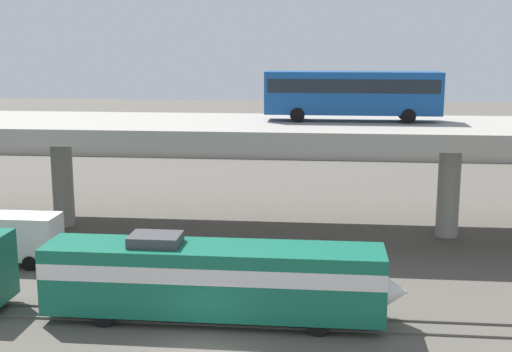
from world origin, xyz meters
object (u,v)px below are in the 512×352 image
parked_car_1 (283,133)px  parked_car_3 (447,138)px  service_truck_west (6,237)px  transit_bus_on_overpass (353,91)px  parked_car_5 (244,138)px  train_locomotive (230,277)px  parked_car_2 (350,140)px  parked_car_4 (353,135)px  parked_car_0 (97,132)px

parked_car_1 → parked_car_3: bearing=-5.6°
service_truck_west → transit_bus_on_overpass: bearing=-154.2°
parked_car_5 → parked_car_3: bearing=6.5°
train_locomotive → transit_bus_on_overpass: size_ratio=1.43×
parked_car_2 → transit_bus_on_overpass: bearing=-91.9°
parked_car_1 → parked_car_4: bearing=-2.9°
parked_car_4 → parked_car_1: bearing=177.1°
service_truck_west → parked_car_3: 55.54m
train_locomotive → parked_car_0: size_ratio=3.88×
parked_car_1 → parked_car_5: size_ratio=0.90×
train_locomotive → parked_car_2: size_ratio=4.21×
parked_car_4 → train_locomotive: bearing=-98.3°
train_locomotive → parked_car_3: train_locomotive is taller
transit_bus_on_overpass → parked_car_0: bearing=131.0°
train_locomotive → parked_car_0: 57.51m
parked_car_1 → parked_car_4: 8.71m
train_locomotive → parked_car_3: 54.90m
parked_car_2 → service_truck_west: bearing=-117.7°
service_truck_west → parked_car_1: service_truck_west is taller
transit_bus_on_overpass → parked_car_5: 34.58m
service_truck_west → parked_car_0: (-9.71, 45.01, 0.36)m
service_truck_west → parked_car_5: service_truck_west is taller
transit_bus_on_overpass → parked_car_2: 32.34m
parked_car_0 → parked_car_1: same height
parked_car_3 → parked_car_5: same height
train_locomotive → parked_car_0: train_locomotive is taller
train_locomotive → service_truck_west: bearing=153.8°
parked_car_4 → parked_car_5: (-12.94, -4.22, -0.00)m
parked_car_3 → parked_car_4: 11.11m
service_truck_west → parked_car_1: size_ratio=1.64×
service_truck_west → parked_car_2: service_truck_west is taller
transit_bus_on_overpass → parked_car_5: size_ratio=2.60×
transit_bus_on_overpass → parked_car_1: bearing=101.1°
transit_bus_on_overpass → parked_car_1: 37.88m
parked_car_2 → parked_car_5: 12.40m
parked_car_3 → parked_car_5: 24.10m
parked_car_5 → train_locomotive: bearing=-84.0°
parked_car_0 → parked_car_3: 43.02m
train_locomotive → parked_car_2: bearing=81.5°
transit_bus_on_overpass → parked_car_3: 37.49m
transit_bus_on_overpass → parked_car_4: size_ratio=2.58×
transit_bus_on_overpass → parked_car_5: (-11.34, 31.72, -7.79)m
service_truck_west → parked_car_4: (22.29, 45.96, 0.36)m
parked_car_5 → service_truck_west: bearing=-102.6°
train_locomotive → service_truck_west: train_locomotive is taller
parked_car_5 → parked_car_1: bearing=47.8°
train_locomotive → transit_bus_on_overpass: 19.75m
transit_bus_on_overpass → service_truck_west: size_ratio=1.76×
transit_bus_on_overpass → service_truck_west: bearing=-154.2°
service_truck_west → parked_car_0: bearing=-77.8°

